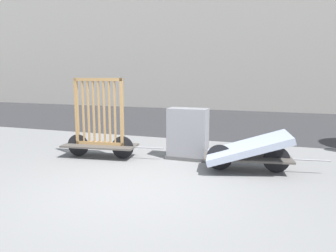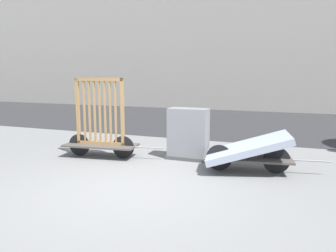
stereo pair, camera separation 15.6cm
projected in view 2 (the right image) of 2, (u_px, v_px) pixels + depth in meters
name	position (u px, v px, depth m)	size (l,w,h in m)	color
ground_plane	(132.00, 189.00, 5.52)	(60.00, 60.00, 0.00)	slate
road_strip	(228.00, 121.00, 13.57)	(56.00, 8.48, 0.01)	#2D2D30
building_facade	(251.00, 19.00, 18.55)	(48.00, 4.00, 10.10)	#B2ADA3
bike_cart_with_bedframe	(101.00, 132.00, 7.61)	(2.43, 0.88, 1.84)	#4C4742
bike_cart_with_mattress	(248.00, 150.00, 6.46)	(2.43, 1.31, 0.80)	#4C4742
utility_cabinet	(188.00, 136.00, 7.45)	(0.95, 0.49, 1.16)	#4C4C4C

